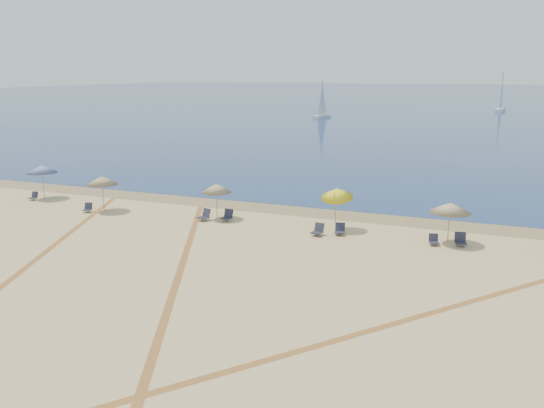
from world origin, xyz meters
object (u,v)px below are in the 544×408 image
at_px(umbrella_0, 42,169).
at_px(chair_1, 88,208).
at_px(umbrella_3, 337,193).
at_px(chair_0, 34,196).
at_px(chair_4, 318,230).
at_px(chair_7, 460,240).
at_px(chair_5, 340,230).
at_px(sailboat_2, 501,99).
at_px(chair_6, 434,240).
at_px(umbrella_2, 216,188).
at_px(umbrella_1, 102,180).
at_px(sailboat_1, 322,106).
at_px(chair_3, 228,216).
at_px(chair_2, 205,215).
at_px(umbrella_4, 450,208).

xyz_separation_m(umbrella_0, chair_1, (5.77, -2.19, -1.92)).
height_order(umbrella_3, chair_0, umbrella_3).
xyz_separation_m(umbrella_3, chair_0, (-22.58, -0.40, -1.96)).
xyz_separation_m(umbrella_3, chair_1, (-16.53, -1.87, -1.96)).
distance_m(umbrella_0, chair_4, 21.81).
xyz_separation_m(chair_0, chair_7, (29.63, -0.15, 0.05)).
height_order(chair_5, sailboat_2, sailboat_2).
bearing_deg(umbrella_0, chair_6, -2.59).
bearing_deg(umbrella_2, chair_6, -2.96).
bearing_deg(chair_0, umbrella_1, -9.99).
xyz_separation_m(umbrella_0, sailboat_1, (-1.83, 78.21, 0.10)).
bearing_deg(sailboat_2, chair_4, -86.76).
distance_m(umbrella_3, chair_3, 7.16).
relative_size(chair_4, sailboat_2, 0.09).
xyz_separation_m(chair_2, chair_4, (7.61, -0.55, -0.02)).
bearing_deg(chair_6, sailboat_2, 69.71).
bearing_deg(chair_0, sailboat_2, 70.94).
height_order(umbrella_0, umbrella_1, umbrella_0).
bearing_deg(umbrella_3, umbrella_4, -3.31).
height_order(umbrella_2, sailboat_1, sailboat_1).
relative_size(chair_1, sailboat_2, 0.08).
xyz_separation_m(umbrella_1, sailboat_2, (25.17, 113.05, 0.66)).
bearing_deg(umbrella_4, chair_7, -15.14).
bearing_deg(chair_0, chair_1, -16.75).
height_order(chair_5, chair_6, chair_5).
bearing_deg(sailboat_2, sailboat_1, -126.91).
bearing_deg(umbrella_2, chair_1, -169.58).
relative_size(chair_3, sailboat_2, 0.08).
relative_size(umbrella_0, chair_2, 2.85).
xyz_separation_m(umbrella_2, chair_7, (14.77, -0.30, -1.67)).
distance_m(umbrella_0, chair_0, 2.08).
bearing_deg(umbrella_0, chair_0, -111.47).
xyz_separation_m(chair_5, chair_6, (5.22, -0.04, -0.03)).
distance_m(umbrella_1, sailboat_1, 80.20).
bearing_deg(chair_2, umbrella_0, -164.19).
bearing_deg(chair_1, chair_7, -13.83).
bearing_deg(chair_6, chair_0, 160.51).
relative_size(umbrella_1, chair_2, 2.74).
relative_size(umbrella_0, chair_6, 3.58).
bearing_deg(chair_7, chair_3, 168.17).
bearing_deg(chair_0, chair_6, -4.23).
bearing_deg(umbrella_0, chair_7, -1.70).
height_order(chair_4, sailboat_2, sailboat_2).
height_order(umbrella_3, chair_7, umbrella_3).
relative_size(umbrella_2, chair_3, 3.15).
bearing_deg(chair_6, umbrella_4, 21.71).
relative_size(chair_5, sailboat_2, 0.08).
bearing_deg(umbrella_2, chair_4, -9.91).
height_order(chair_3, chair_4, chair_3).
xyz_separation_m(umbrella_4, chair_1, (-22.92, -1.50, -1.74)).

